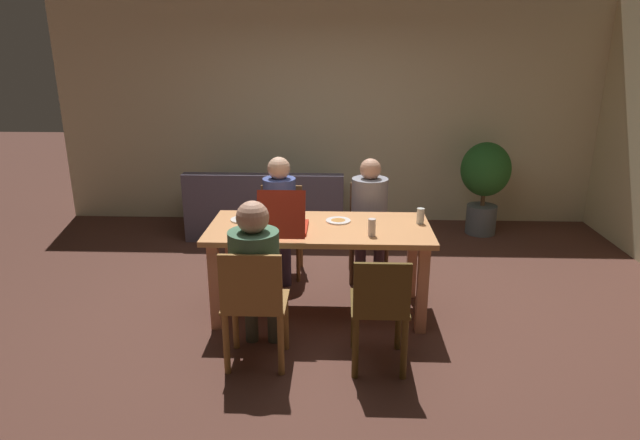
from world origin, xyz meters
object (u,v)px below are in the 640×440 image
Objects in this scene: plate_0 at (338,220)px; pizza_box_0 at (284,225)px; chair_0 at (254,304)px; chair_3 at (380,310)px; drinking_glass_1 at (372,227)px; plate_1 at (243,219)px; person_0 at (256,266)px; chair_1 at (368,228)px; drinking_glass_0 at (420,216)px; person_1 at (370,210)px; potted_plant at (485,178)px; chair_2 at (281,225)px; couch at (267,210)px; person_2 at (279,207)px; dining_table at (320,239)px.

pizza_box_0 is at bearing -148.66° from plate_0.
chair_0 is 0.87m from chair_3.
chair_0 is 4.25× the size of plate_0.
plate_1 is at bearing 161.73° from drinking_glass_1.
person_0 reaches higher than chair_0.
drinking_glass_0 is at bearing -61.46° from chair_1.
potted_plant is (1.45, 1.44, -0.02)m from person_1.
person_0 is at bearing 90.00° from chair_0.
chair_1 reaches higher than chair_3.
person_1 reaches higher than chair_0.
chair_2 is 0.99m from plate_0.
chair_2 is at bearing 127.24° from drinking_glass_1.
chair_1 is 1.70m from couch.
chair_0 is 1.80m from person_1.
potted_plant reaches higher than couch.
chair_3 is 1.10m from pizza_box_0.
person_0 is 1.01× the size of person_2.
drinking_glass_0 is 2.55m from couch.
chair_3 reaches higher than plate_0.
plate_1 is at bearing 138.02° from chair_3.
drinking_glass_0 is (1.26, -0.64, 0.13)m from person_2.
chair_3 is 3.14m from couch.
person_0 is at bearing -128.79° from potted_plant.
couch is (-0.30, 1.30, -0.42)m from person_2.
chair_0 is at bearing -142.23° from drinking_glass_1.
chair_1 is 4.32× the size of plate_0.
plate_0 is 0.19× the size of potted_plant.
plate_0 is (-0.30, -0.69, 0.30)m from chair_1.
person_2 is 2.70m from potted_plant.
chair_2 is at bearing 176.32° from chair_1.
couch is at bearing 95.83° from chair_0.
dining_table is at bearing -64.56° from chair_2.
drinking_glass_0 reaches higher than couch.
person_0 is 1.81m from chair_1.
chair_3 is at bearing 0.52° from chair_0.
drinking_glass_1 is at bearing -7.31° from pizza_box_0.
chair_0 is 3.80m from potted_plant.
pizza_box_0 is (-0.73, 0.73, 0.37)m from chair_3.
chair_1 is 1.96m from potted_plant.
pizza_box_0 reaches higher than drinking_glass_1.
plate_1 is at bearing -111.29° from person_2.
chair_1 is (0.87, 1.57, -0.23)m from person_0.
person_1 is at bearing 26.75° from plate_1.
drinking_glass_1 reaches higher than chair_0.
person_2 reaches higher than plate_0.
person_1 is 0.64m from plate_0.
couch is (-1.56, 1.94, -0.56)m from drinking_glass_0.
pizza_box_0 is at bearing -133.84° from potted_plant.
chair_3 is 3.34m from potted_plant.
chair_3 is at bearing -112.03° from drinking_glass_0.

